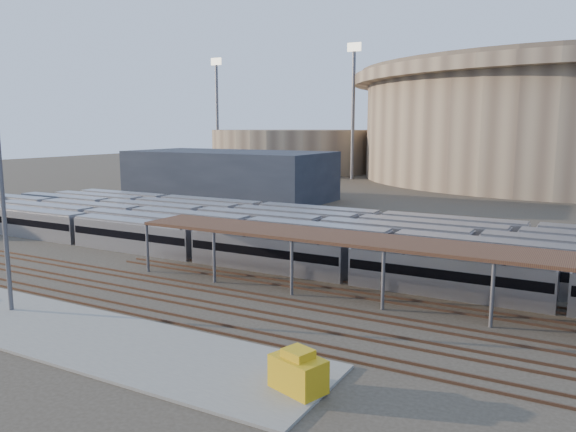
# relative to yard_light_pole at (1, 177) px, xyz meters

# --- Properties ---
(ground) EXTENTS (420.00, 420.00, 0.00)m
(ground) POSITION_rel_yard_light_pole_xyz_m (8.71, 13.97, -11.11)
(ground) COLOR #383026
(ground) RESTS_ON ground
(apron) EXTENTS (50.00, 9.00, 0.20)m
(apron) POSITION_rel_yard_light_pole_xyz_m (3.71, -1.03, -11.01)
(apron) COLOR gray
(apron) RESTS_ON ground
(subway_trains) EXTENTS (127.56, 23.90, 3.60)m
(subway_trains) POSITION_rel_yard_light_pole_xyz_m (10.90, 32.47, -9.31)
(subway_trains) COLOR #ACACB0
(subway_trains) RESTS_ON ground
(inspection_shed) EXTENTS (60.30, 6.00, 5.30)m
(inspection_shed) POSITION_rel_yard_light_pole_xyz_m (30.71, 17.97, -6.13)
(inspection_shed) COLOR #56565A
(inspection_shed) RESTS_ON ground
(empty_tracks) EXTENTS (170.00, 9.62, 0.18)m
(empty_tracks) POSITION_rel_yard_light_pole_xyz_m (8.71, 8.97, -11.02)
(empty_tracks) COLOR #4C3323
(empty_tracks) RESTS_ON ground
(stadium) EXTENTS (124.00, 124.00, 32.50)m
(stadium) POSITION_rel_yard_light_pole_xyz_m (33.71, 153.97, 5.36)
(stadium) COLOR gray
(stadium) RESTS_ON ground
(secondary_arena) EXTENTS (56.00, 56.00, 14.00)m
(secondary_arena) POSITION_rel_yard_light_pole_xyz_m (-51.29, 143.97, -4.11)
(secondary_arena) COLOR gray
(secondary_arena) RESTS_ON ground
(service_building) EXTENTS (42.00, 20.00, 10.00)m
(service_building) POSITION_rel_yard_light_pole_xyz_m (-26.29, 68.97, -6.11)
(service_building) COLOR #1E232D
(service_building) RESTS_ON ground
(floodlight_0) EXTENTS (4.00, 1.00, 38.40)m
(floodlight_0) POSITION_rel_yard_light_pole_xyz_m (-21.29, 123.97, 9.53)
(floodlight_0) COLOR #56565A
(floodlight_0) RESTS_ON ground
(floodlight_1) EXTENTS (4.00, 1.00, 38.40)m
(floodlight_1) POSITION_rel_yard_light_pole_xyz_m (-76.29, 133.97, 9.53)
(floodlight_1) COLOR #56565A
(floodlight_1) RESTS_ON ground
(floodlight_3) EXTENTS (4.00, 1.00, 38.40)m
(floodlight_3) POSITION_rel_yard_light_pole_xyz_m (-1.29, 173.97, 9.53)
(floodlight_3) COLOR #56565A
(floodlight_3) RESTS_ON ground
(yard_light_pole) EXTENTS (0.81, 0.36, 21.66)m
(yard_light_pole) POSITION_rel_yard_light_pole_xyz_m (0.00, 0.00, 0.00)
(yard_light_pole) COLOR #56565A
(yard_light_pole) RESTS_ON apron
(yellow_equipment) EXTENTS (3.54, 2.80, 1.93)m
(yellow_equipment) POSITION_rel_yard_light_pole_xyz_m (27.21, -1.17, -9.95)
(yellow_equipment) COLOR #BF9612
(yellow_equipment) RESTS_ON apron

